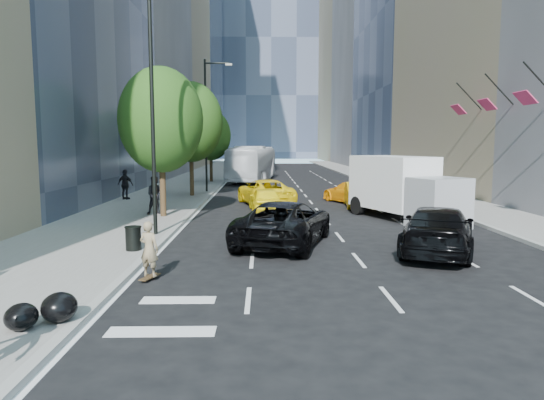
{
  "coord_description": "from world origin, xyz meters",
  "views": [
    {
      "loc": [
        -2.13,
        -15.47,
        3.78
      ],
      "look_at": [
        -1.78,
        3.41,
        1.6
      ],
      "focal_mm": 32.0,
      "sensor_mm": 36.0,
      "label": 1
    }
  ],
  "objects_px": {
    "skateboarder": "(149,253)",
    "trash_can": "(133,239)",
    "black_sedan_lincoln": "(285,223)",
    "city_bus": "(253,164)",
    "black_sedan_mercedes": "(438,230)",
    "box_truck": "(404,188)"
  },
  "relations": [
    {
      "from": "black_sedan_mercedes",
      "to": "trash_can",
      "type": "xyz_separation_m",
      "value": [
        -10.54,
        -0.0,
        -0.28
      ]
    },
    {
      "from": "black_sedan_mercedes",
      "to": "city_bus",
      "type": "xyz_separation_m",
      "value": [
        -7.14,
        33.08,
        0.98
      ]
    },
    {
      "from": "city_bus",
      "to": "box_truck",
      "type": "xyz_separation_m",
      "value": [
        8.09,
        -25.64,
        -0.19
      ]
    },
    {
      "from": "black_sedan_mercedes",
      "to": "trash_can",
      "type": "relative_size",
      "value": 7.2
    },
    {
      "from": "black_sedan_mercedes",
      "to": "city_bus",
      "type": "bearing_deg",
      "value": -55.34
    },
    {
      "from": "skateboarder",
      "to": "black_sedan_lincoln",
      "type": "bearing_deg",
      "value": -109.58
    },
    {
      "from": "city_bus",
      "to": "trash_can",
      "type": "distance_m",
      "value": 33.29
    },
    {
      "from": "skateboarder",
      "to": "box_truck",
      "type": "relative_size",
      "value": 0.22
    },
    {
      "from": "city_bus",
      "to": "black_sedan_mercedes",
      "type": "bearing_deg",
      "value": -69.2
    },
    {
      "from": "skateboarder",
      "to": "city_bus",
      "type": "height_order",
      "value": "city_bus"
    },
    {
      "from": "black_sedan_mercedes",
      "to": "box_truck",
      "type": "xyz_separation_m",
      "value": [
        0.95,
        7.44,
        0.79
      ]
    },
    {
      "from": "black_sedan_lincoln",
      "to": "skateboarder",
      "type": "bearing_deg",
      "value": 67.37
    },
    {
      "from": "skateboarder",
      "to": "trash_can",
      "type": "relative_size",
      "value": 1.98
    },
    {
      "from": "box_truck",
      "to": "trash_can",
      "type": "distance_m",
      "value": 13.73
    },
    {
      "from": "city_bus",
      "to": "trash_can",
      "type": "relative_size",
      "value": 16.42
    },
    {
      "from": "trash_can",
      "to": "skateboarder",
      "type": "bearing_deg",
      "value": -67.98
    },
    {
      "from": "trash_can",
      "to": "black_sedan_lincoln",
      "type": "bearing_deg",
      "value": 16.88
    },
    {
      "from": "skateboarder",
      "to": "box_truck",
      "type": "height_order",
      "value": "box_truck"
    },
    {
      "from": "skateboarder",
      "to": "trash_can",
      "type": "bearing_deg",
      "value": -48.0
    },
    {
      "from": "black_sedan_mercedes",
      "to": "box_truck",
      "type": "bearing_deg",
      "value": -74.77
    },
    {
      "from": "box_truck",
      "to": "trash_can",
      "type": "relative_size",
      "value": 8.91
    },
    {
      "from": "black_sedan_lincoln",
      "to": "city_bus",
      "type": "height_order",
      "value": "city_bus"
    }
  ]
}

